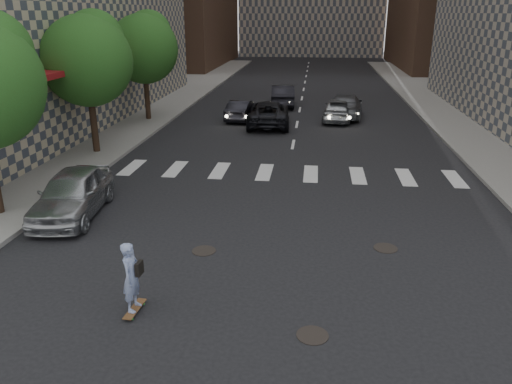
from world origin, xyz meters
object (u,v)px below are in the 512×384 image
tree_b (89,56)px  skateboarder (132,277)px  traffic_car_a (242,110)px  tree_c (145,45)px  traffic_car_e (283,95)px  traffic_car_b (346,106)px  traffic_car_c (268,113)px  traffic_car_d (338,109)px  silver_sedan (73,193)px

tree_b → skateboarder: bearing=-63.7°
traffic_car_a → tree_c: bearing=13.9°
traffic_car_a → traffic_car_e: (2.31, 5.39, 0.13)m
tree_c → traffic_car_b: bearing=11.2°
traffic_car_c → tree_b: bearing=39.7°
skateboarder → traffic_car_e: 27.50m
traffic_car_d → traffic_car_e: size_ratio=0.92×
tree_c → traffic_car_a: (5.84, 0.86, -4.00)m
silver_sedan → tree_c: bearing=92.6°
skateboarder → traffic_car_d: 23.16m
tree_b → tree_c: bearing=90.0°
traffic_car_e → tree_c: bearing=33.8°
tree_b → traffic_car_a: 11.34m
traffic_car_c → traffic_car_d: bearing=-160.0°
traffic_car_b → traffic_car_a: bearing=19.6°
traffic_car_b → traffic_car_e: (-4.39, 3.77, 0.03)m
silver_sedan → traffic_car_b: bearing=54.7°
traffic_car_a → traffic_car_d: 6.17m
traffic_car_c → traffic_car_e: (0.44, 6.87, 0.03)m
traffic_car_a → traffic_car_d: traffic_car_d is taller
skateboarder → traffic_car_c: skateboarder is taller
traffic_car_b → silver_sedan: bearing=67.1°
traffic_car_a → traffic_car_c: size_ratio=0.73×
silver_sedan → traffic_car_a: (3.38, 16.60, -0.14)m
skateboarder → silver_sedan: size_ratio=0.38×
tree_b → tree_c: size_ratio=1.00×
tree_c → traffic_car_e: 10.97m
tree_b → traffic_car_c: 11.37m
tree_c → traffic_car_e: bearing=37.5°
silver_sedan → skateboarder: bearing=-59.6°
tree_c → traffic_car_d: size_ratio=1.52×
silver_sedan → traffic_car_b: silver_sedan is taller
traffic_car_c → traffic_car_e: bearing=-97.7°
tree_c → traffic_car_b: tree_c is taller
tree_c → traffic_car_a: tree_c is taller
silver_sedan → traffic_car_c: silver_sedan is taller
tree_b → silver_sedan: (2.45, -7.73, -3.86)m
tree_c → traffic_car_c: bearing=-4.6°
tree_c → silver_sedan: 16.38m
skateboarder → tree_c: bearing=111.7°
traffic_car_c → traffic_car_e: traffic_car_e is taller
silver_sedan → traffic_car_a: bearing=72.2°
silver_sedan → traffic_car_e: bearing=69.2°
skateboarder → traffic_car_a: (-0.70, 22.07, -0.28)m
traffic_car_b → traffic_car_e: traffic_car_e is taller
tree_b → traffic_car_a: bearing=56.6°
traffic_car_d → traffic_car_e: 6.27m
tree_c → silver_sedan: (2.45, -15.73, -3.86)m
traffic_car_b → tree_b: bearing=46.0°
tree_c → traffic_car_b: size_ratio=1.28×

